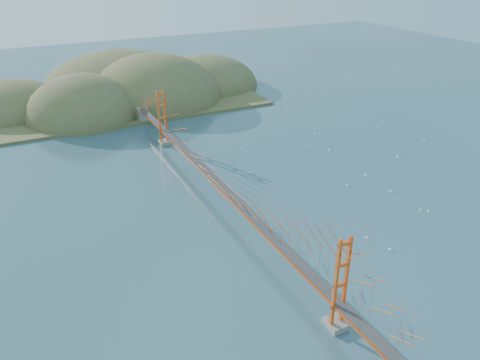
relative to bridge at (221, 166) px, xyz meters
name	(u,v)px	position (x,y,z in m)	size (l,w,h in m)	color
ground	(223,206)	(0.00, -0.18, -7.01)	(320.00, 320.00, 0.00)	#2F505F
bridge	(221,166)	(0.00, 0.00, 0.00)	(2.20, 94.40, 12.00)	gray
far_headlands	(129,96)	(2.21, 68.33, -7.01)	(84.00, 58.00, 25.00)	brown
sailboat_16	(365,175)	(28.22, -1.57, -6.85)	(0.63, 0.60, 0.71)	white
sailboat_15	(351,134)	(39.35, 16.52, -6.87)	(0.56, 0.56, 0.59)	white
sailboat_6	(390,191)	(27.92, -8.38, -6.85)	(0.64, 0.66, 0.74)	white
sailboat_13	(428,211)	(28.37, -16.47, -6.86)	(0.61, 0.61, 0.64)	white
sailboat_10	(367,237)	(14.76, -17.90, -6.87)	(0.43, 0.52, 0.60)	white
sailboat_5	(397,157)	(39.49, 2.15, -6.86)	(0.51, 0.59, 0.67)	white
sailboat_7	(287,111)	(34.95, 36.58, -6.86)	(0.59, 0.50, 0.68)	white
sailboat_4	(315,134)	(32.06, 20.11, -6.85)	(0.68, 0.68, 0.71)	white
sailboat_12	(247,144)	(15.53, 21.31, -6.87)	(0.56, 0.53, 0.62)	white
sailboat_8	(310,146)	(26.99, 14.63, -6.86)	(0.61, 0.61, 0.64)	white
sailboat_14	(329,150)	(29.32, 11.12, -6.85)	(0.63, 0.66, 0.74)	white
sailboat_2	(420,210)	(27.60, -15.61, -6.87)	(0.52, 0.43, 0.60)	white
sailboat_9	(384,121)	(52.07, 20.09, -6.86)	(0.58, 0.58, 0.63)	white
sailboat_3	(253,131)	(20.29, 27.85, -6.86)	(0.58, 0.56, 0.66)	white
sailboat_0	(390,249)	(15.77, -21.61, -6.87)	(0.48, 0.54, 0.62)	white
sailboat_11	(424,141)	(50.82, 6.17, -6.86)	(0.60, 0.60, 0.65)	white
sailboat_1	(347,185)	(22.75, -3.26, -6.86)	(0.55, 0.58, 0.65)	white
sailboat_extra_0	(250,172)	(9.71, 8.79, -6.85)	(0.66, 0.66, 0.73)	white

